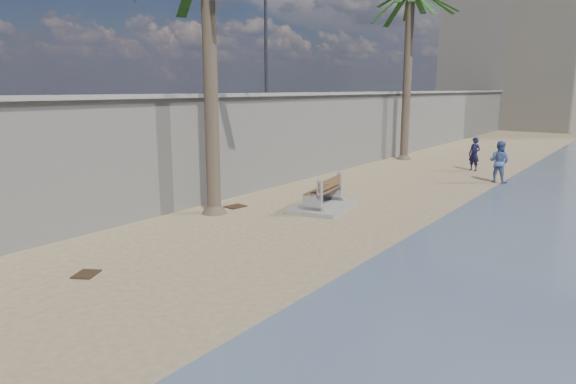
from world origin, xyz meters
The scene contains 10 objects.
ground_plane centered at (0.00, 0.00, 0.00)m, with size 140.00×140.00×0.00m, color #9E8661.
seawall centered at (-5.20, 20.00, 1.75)m, with size 0.45×70.00×3.50m, color gray.
wall_cap centered at (-5.20, 20.00, 3.55)m, with size 0.80×70.00×0.12m, color gray.
end_building centered at (-2.00, 52.00, 7.00)m, with size 18.00×12.00×14.00m, color #B7AA93.
bench_far centered at (-1.50, 10.29, 0.43)m, with size 1.97×2.58×0.98m.
streetlight centered at (-5.10, 12.00, 6.64)m, with size 0.28×0.28×5.12m.
person_a centered at (0.12, 20.94, 0.90)m, with size 0.65×0.44×1.79m, color #141233.
person_b centered at (1.83, 18.46, 0.94)m, with size 0.91×0.70×1.88m, color #486095.
debris_c centered at (-3.93, 8.84, 0.01)m, with size 0.62×0.50×0.03m, color #382616.
debris_d centered at (-2.31, 2.38, 0.01)m, with size 0.53×0.42×0.03m, color #382616.
Camera 1 is at (6.93, -3.31, 3.77)m, focal length 32.00 mm.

